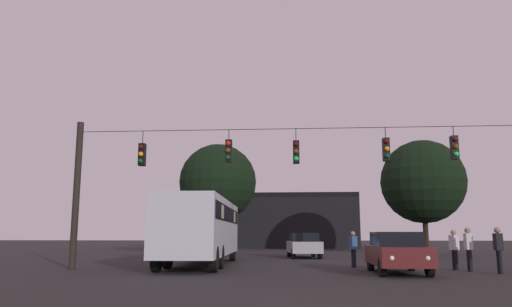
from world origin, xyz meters
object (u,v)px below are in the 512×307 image
(pedestrian_near_bus, at_px, (469,246))
(pedestrian_crossing_right, at_px, (454,247))
(pedestrian_crossing_center, at_px, (498,247))
(tree_behind_building, at_px, (423,182))
(tree_left_silhouette, at_px, (210,191))
(pedestrian_crossing_left, at_px, (353,247))
(tree_right_far, at_px, (218,182))
(car_near_right, at_px, (397,252))
(car_far_left, at_px, (304,245))
(city_bus, at_px, (202,225))

(pedestrian_near_bus, bearing_deg, pedestrian_crossing_right, 105.29)
(pedestrian_crossing_center, relative_size, pedestrian_crossing_right, 1.05)
(pedestrian_near_bus, distance_m, tree_behind_building, 16.81)
(tree_left_silhouette, bearing_deg, pedestrian_near_bus, -59.91)
(pedestrian_crossing_right, bearing_deg, pedestrian_crossing_left, 164.73)
(tree_left_silhouette, relative_size, tree_right_far, 1.00)
(pedestrian_crossing_right, height_order, tree_behind_building, tree_behind_building)
(pedestrian_crossing_right, distance_m, pedestrian_near_bus, 0.95)
(car_near_right, relative_size, pedestrian_crossing_right, 2.70)
(car_far_left, height_order, tree_right_far, tree_right_far)
(pedestrian_crossing_left, relative_size, pedestrian_crossing_right, 0.97)
(car_far_left, bearing_deg, city_bus, -122.26)
(car_far_left, bearing_deg, tree_behind_building, 30.03)
(car_near_right, height_order, tree_behind_building, tree_behind_building)
(city_bus, relative_size, tree_right_far, 1.45)
(pedestrian_crossing_center, bearing_deg, pedestrian_crossing_right, 117.03)
(pedestrian_crossing_center, relative_size, tree_behind_building, 0.21)
(city_bus, xyz_separation_m, car_near_right, (8.11, -4.17, -1.07))
(car_near_right, height_order, pedestrian_crossing_right, pedestrian_crossing_right)
(pedestrian_crossing_center, bearing_deg, car_near_right, -177.40)
(pedestrian_crossing_right, height_order, tree_right_far, tree_right_far)
(city_bus, xyz_separation_m, pedestrian_crossing_left, (6.91, -1.00, -0.99))
(pedestrian_near_bus, relative_size, tree_right_far, 0.22)
(tree_right_far, bearing_deg, pedestrian_near_bus, -47.76)
(pedestrian_crossing_center, bearing_deg, tree_right_far, 131.83)
(car_far_left, xyz_separation_m, tree_left_silhouette, (-8.24, 13.95, 4.59))
(car_far_left, xyz_separation_m, pedestrian_crossing_center, (6.88, -11.90, 0.17))
(city_bus, bearing_deg, tree_left_silhouette, 98.49)
(pedestrian_near_bus, height_order, tree_right_far, tree_right_far)
(car_near_right, distance_m, car_far_left, 12.46)
(car_near_right, bearing_deg, tree_right_far, 121.89)
(car_far_left, relative_size, pedestrian_near_bus, 2.63)
(pedestrian_near_bus, distance_m, tree_right_far, 18.20)
(car_near_right, bearing_deg, car_far_left, 104.51)
(car_near_right, height_order, car_far_left, same)
(tree_left_silhouette, bearing_deg, car_far_left, -59.42)
(city_bus, xyz_separation_m, pedestrian_near_bus, (11.13, -3.00, -0.90))
(city_bus, xyz_separation_m, car_far_left, (4.98, 7.89, -1.07))
(tree_left_silhouette, relative_size, tree_behind_building, 0.92)
(pedestrian_crossing_left, distance_m, tree_right_far, 14.15)
(pedestrian_crossing_center, distance_m, tree_right_far, 19.40)
(car_near_right, distance_m, pedestrian_crossing_left, 3.39)
(car_far_left, height_order, tree_left_silhouette, tree_left_silhouette)
(tree_behind_building, xyz_separation_m, tree_right_far, (-14.66, -2.89, -0.26))
(pedestrian_crossing_center, height_order, pedestrian_near_bus, pedestrian_crossing_center)
(car_near_right, height_order, tree_right_far, tree_right_far)
(pedestrian_crossing_left, height_order, tree_right_far, tree_right_far)
(car_far_left, distance_m, tree_behind_building, 11.17)
(city_bus, xyz_separation_m, tree_left_silhouette, (-3.26, 21.84, 3.52))
(pedestrian_crossing_left, bearing_deg, tree_right_far, 124.69)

